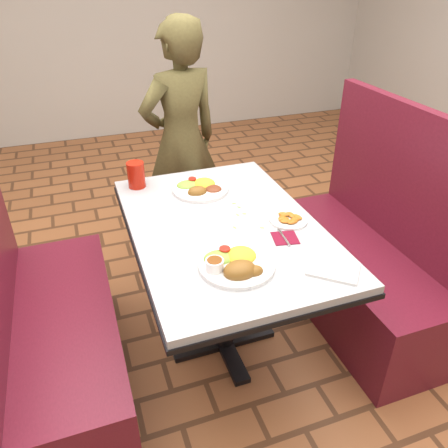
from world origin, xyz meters
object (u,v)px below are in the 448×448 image
Objects in this scene: dining_table at (224,242)px; near_dinner_plate at (236,261)px; booth_bench_left at (54,337)px; diner_person at (181,142)px; booth_bench_right at (362,264)px; far_dinner_plate at (200,186)px; red_tumbler at (136,175)px; plantain_plate at (288,219)px.

near_dinner_plate is (-0.07, -0.32, 0.13)m from dining_table.
diner_person reaches higher than booth_bench_left.
booth_bench_left reaches higher than dining_table.
diner_person is (-0.72, 1.04, 0.42)m from booth_bench_right.
dining_table is at bearing 180.00° from booth_bench_right.
red_tumbler reaches higher than far_dinner_plate.
booth_bench_right is 1.03m from near_dinner_plate.
far_dinner_plate is (-0.00, 0.35, 0.12)m from dining_table.
diner_person is at bearing 83.04° from far_dinner_plate.
dining_table is at bearing 69.69° from diner_person.
booth_bench_left reaches higher than plantain_plate.
red_tumbler is (-0.58, 0.58, 0.06)m from plantain_plate.
dining_table is 0.81× the size of diner_person.
dining_table is 0.37m from far_dinner_plate.
red_tumbler is at bearing 134.93° from plantain_plate.
red_tumbler is (-1.09, 0.50, 0.49)m from booth_bench_right.
near_dinner_plate is 1.72× the size of plantain_plate.
far_dinner_plate is at bearing -26.90° from red_tumbler.
booth_bench_left is 1.60m from booth_bench_right.
plantain_plate is (0.28, -0.07, 0.11)m from dining_table.
booth_bench_right is at bearing 0.00° from dining_table.
booth_bench_right is 7.04× the size of plantain_plate.
red_tumbler is (-0.30, 0.50, 0.16)m from dining_table.
diner_person is at bearing 85.52° from dining_table.
red_tumbler is (-0.38, -0.54, 0.06)m from diner_person.
near_dinner_plate is 0.42m from plantain_plate.
dining_table is 0.86m from booth_bench_left.
red_tumbler is at bearing 153.10° from far_dinner_plate.
booth_bench_left is 4.10× the size of near_dinner_plate.
far_dinner_plate is (0.80, 0.35, 0.45)m from booth_bench_left.
diner_person reaches higher than near_dinner_plate.
near_dinner_plate is (-0.15, -1.36, 0.03)m from diner_person.
booth_bench_right is 4.10× the size of near_dinner_plate.
near_dinner_plate is (-0.86, -0.32, 0.45)m from booth_bench_right.
booth_bench_left is 1.16m from plantain_plate.
red_tumbler reaches higher than plantain_plate.
booth_bench_right is 9.05× the size of red_tumbler.
dining_table is 0.61m from red_tumbler.
far_dinner_plate reaches higher than plantain_plate.
diner_person reaches higher than far_dinner_plate.
booth_bench_left is 4.26× the size of far_dinner_plate.
diner_person reaches higher than booth_bench_right.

